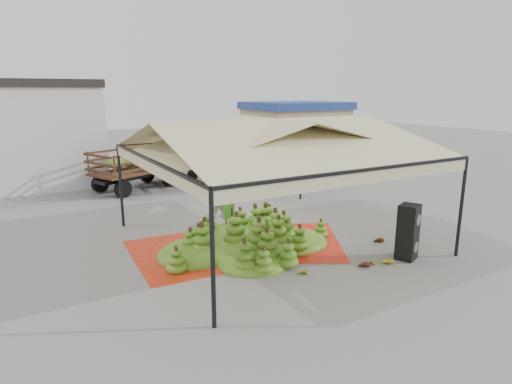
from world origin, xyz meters
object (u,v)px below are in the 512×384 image
vendor (218,197)px  truck_left (154,161)px  speaker_stack (408,232)px  truck_right (292,153)px  banana_heap (250,231)px

vendor → truck_left: size_ratio=0.27×
speaker_stack → vendor: vendor is taller
speaker_stack → truck_right: truck_right is taller
banana_heap → speaker_stack: 4.71m
truck_right → truck_left: bearing=160.8°
vendor → truck_left: (-0.36, 7.05, 0.43)m
vendor → truck_left: truck_left is taller
truck_left → truck_right: truck_right is taller
banana_heap → vendor: (0.60, 3.62, 0.24)m
truck_right → speaker_stack: bearing=-105.1°
speaker_stack → truck_left: size_ratio=0.26×
truck_left → speaker_stack: bearing=-99.4°
banana_heap → vendor: vendor is taller
banana_heap → speaker_stack: speaker_stack is taller
speaker_stack → truck_left: bearing=81.1°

